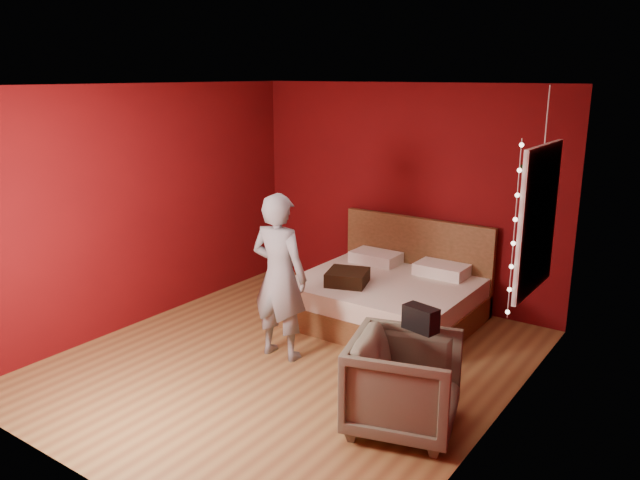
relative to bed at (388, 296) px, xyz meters
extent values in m
plane|color=olive|center=(-0.24, -1.48, -0.27)|extent=(4.50, 4.50, 0.00)
cube|color=#5C090B|center=(-0.24, 0.78, 1.03)|extent=(4.00, 0.02, 2.60)
cube|color=#5C090B|center=(-0.24, -3.74, 1.03)|extent=(4.00, 0.02, 2.60)
cube|color=#5C090B|center=(-2.25, -1.48, 1.03)|extent=(0.02, 4.50, 2.60)
cube|color=#5C090B|center=(1.77, -1.48, 1.03)|extent=(0.02, 4.50, 2.60)
cube|color=white|center=(-0.24, -1.48, 2.34)|extent=(4.00, 4.50, 0.02)
cube|color=white|center=(1.73, -0.58, 1.23)|extent=(0.04, 0.97, 1.27)
cube|color=black|center=(1.71, -0.58, 1.23)|extent=(0.02, 0.85, 1.15)
cube|color=white|center=(1.71, -0.58, 1.23)|extent=(0.03, 0.05, 1.15)
cube|color=white|center=(1.71, -0.58, 1.23)|extent=(0.03, 0.85, 0.05)
cylinder|color=silver|center=(1.70, -1.10, 1.23)|extent=(0.01, 0.01, 1.45)
sphere|color=#FFF2CC|center=(1.70, -1.10, 0.55)|extent=(0.04, 0.04, 0.04)
sphere|color=#FFF2CC|center=(1.70, -1.10, 0.74)|extent=(0.04, 0.04, 0.04)
sphere|color=#FFF2CC|center=(1.70, -1.10, 0.94)|extent=(0.04, 0.04, 0.04)
sphere|color=#FFF2CC|center=(1.70, -1.10, 1.13)|extent=(0.04, 0.04, 0.04)
sphere|color=#FFF2CC|center=(1.70, -1.10, 1.32)|extent=(0.04, 0.04, 0.04)
sphere|color=#FFF2CC|center=(1.70, -1.10, 1.52)|extent=(0.04, 0.04, 0.04)
sphere|color=#FFF2CC|center=(1.70, -1.10, 1.71)|extent=(0.04, 0.04, 0.04)
sphere|color=#FFF2CC|center=(1.70, -1.10, 1.90)|extent=(0.04, 0.04, 0.04)
cube|color=brown|center=(0.00, -0.09, -0.14)|extent=(1.91, 1.62, 0.27)
cube|color=white|center=(0.00, -0.09, 0.10)|extent=(1.87, 1.59, 0.21)
cube|color=brown|center=(0.00, 0.68, 0.25)|extent=(1.91, 0.08, 1.05)
cube|color=white|center=(-0.43, 0.45, 0.27)|extent=(0.57, 0.36, 0.13)
cube|color=white|center=(0.43, 0.45, 0.27)|extent=(0.57, 0.36, 0.13)
imported|color=slate|center=(-0.41, -1.43, 0.54)|extent=(0.62, 0.43, 1.63)
imported|color=#656350|center=(1.19, -1.90, 0.10)|extent=(1.02, 1.01, 0.75)
cube|color=black|center=(1.21, -1.69, 0.58)|extent=(0.30, 0.19, 0.20)
cube|color=black|center=(-0.29, -0.41, 0.28)|extent=(0.53, 0.53, 0.15)
cylinder|color=silver|center=(1.60, -0.14, 2.02)|extent=(0.01, 0.01, 0.61)
imported|color=#1B5919|center=(1.60, -0.14, 1.51)|extent=(0.45, 0.41, 0.42)
camera|label=1|loc=(3.16, -5.85, 2.43)|focal=35.00mm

